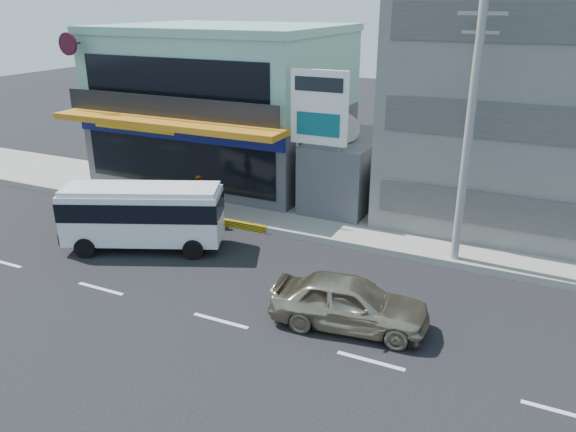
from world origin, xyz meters
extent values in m
plane|color=black|center=(0.00, 0.00, 0.00)|extent=(120.00, 120.00, 0.00)
cube|color=gray|center=(5.00, 9.50, 0.15)|extent=(70.00, 5.00, 0.30)
cube|color=#414146|center=(-8.00, 14.00, 2.00)|extent=(12.00, 10.00, 4.00)
cube|color=#7CB0A0|center=(-8.00, 14.00, 6.00)|extent=(12.00, 10.00, 4.00)
cube|color=#BA7215|center=(-8.00, 8.20, 4.15)|extent=(12.40, 1.80, 0.30)
cube|color=navy|center=(-8.00, 8.95, 3.60)|extent=(12.00, 0.12, 0.80)
cube|color=black|center=(-8.00, 8.98, 2.10)|extent=(11.00, 0.06, 2.60)
cube|color=#414146|center=(0.00, 12.00, 1.75)|extent=(3.00, 6.00, 3.50)
cylinder|color=slate|center=(0.00, 11.00, 3.58)|extent=(1.50, 1.50, 0.15)
cylinder|color=gray|center=(-1.50, 9.20, 3.25)|extent=(0.16, 0.16, 6.50)
cylinder|color=gray|center=(0.50, 9.20, 3.25)|extent=(0.16, 0.16, 6.50)
cube|color=white|center=(-0.50, 9.20, 5.30)|extent=(2.60, 0.18, 3.20)
cylinder|color=#999993|center=(6.00, 7.40, 5.00)|extent=(0.30, 0.30, 10.00)
cube|color=#999993|center=(6.00, 7.40, 9.20)|extent=(1.60, 0.12, 0.12)
cube|color=#999993|center=(6.00, 7.40, 8.60)|extent=(1.20, 0.10, 0.10)
cube|color=silver|center=(-5.81, 3.55, 1.44)|extent=(6.58, 4.34, 2.07)
cube|color=black|center=(-5.81, 3.55, 1.85)|extent=(6.64, 4.40, 0.77)
cube|color=silver|center=(-5.81, 3.55, 2.57)|extent=(6.34, 4.10, 0.18)
cylinder|color=black|center=(-7.40, 1.78, 0.41)|extent=(0.85, 0.56, 0.81)
cylinder|color=black|center=(-8.19, 3.60, 0.41)|extent=(0.85, 0.56, 0.81)
cylinder|color=black|center=(-3.43, 3.51, 0.41)|extent=(0.85, 0.56, 0.81)
cylinder|color=black|center=(-4.22, 5.33, 0.41)|extent=(0.85, 0.56, 0.81)
imported|color=tan|center=(3.80, 1.50, 0.84)|extent=(5.13, 2.58, 1.68)
imported|color=#5B1A0D|center=(-5.18, 6.80, 0.47)|extent=(1.90, 1.07, 0.95)
imported|color=#66594C|center=(-5.18, 6.80, 1.45)|extent=(0.56, 0.72, 1.73)
camera|label=1|loc=(8.63, -13.13, 9.59)|focal=35.00mm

